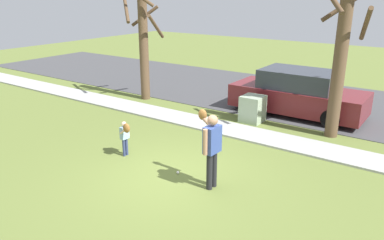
{
  "coord_description": "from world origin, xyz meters",
  "views": [
    {
      "loc": [
        5.12,
        -6.58,
        4.27
      ],
      "look_at": [
        -0.43,
        1.32,
        1.0
      ],
      "focal_mm": 35.51,
      "sensor_mm": 36.0,
      "label": 1
    }
  ],
  "objects_px": {
    "person_adult": "(211,143)",
    "person_child": "(125,134)",
    "street_tree_far": "(143,40)",
    "parked_suv_maroon": "(298,94)",
    "utility_cabinet": "(253,109)",
    "street_tree_near": "(342,46)",
    "baseball": "(178,173)"
  },
  "relations": [
    {
      "from": "utility_cabinet",
      "to": "street_tree_near",
      "type": "xyz_separation_m",
      "value": [
        2.64,
        0.17,
        2.33
      ]
    },
    {
      "from": "person_adult",
      "to": "street_tree_far",
      "type": "bearing_deg",
      "value": -34.23
    },
    {
      "from": "baseball",
      "to": "street_tree_near",
      "type": "xyz_separation_m",
      "value": [
        2.33,
        4.83,
        2.75
      ]
    },
    {
      "from": "person_child",
      "to": "street_tree_far",
      "type": "xyz_separation_m",
      "value": [
        -3.53,
        4.75,
        1.78
      ]
    },
    {
      "from": "street_tree_near",
      "to": "person_adult",
      "type": "bearing_deg",
      "value": -105.13
    },
    {
      "from": "person_adult",
      "to": "utility_cabinet",
      "type": "xyz_separation_m",
      "value": [
        -1.31,
        4.74,
        -0.62
      ]
    },
    {
      "from": "person_adult",
      "to": "parked_suv_maroon",
      "type": "bearing_deg",
      "value": -83.54
    },
    {
      "from": "person_child",
      "to": "parked_suv_maroon",
      "type": "bearing_deg",
      "value": 72.23
    },
    {
      "from": "baseball",
      "to": "parked_suv_maroon",
      "type": "xyz_separation_m",
      "value": [
        0.65,
        6.32,
        0.75
      ]
    },
    {
      "from": "person_adult",
      "to": "parked_suv_maroon",
      "type": "height_order",
      "value": "person_adult"
    },
    {
      "from": "baseball",
      "to": "parked_suv_maroon",
      "type": "relative_size",
      "value": 0.02
    },
    {
      "from": "street_tree_far",
      "to": "utility_cabinet",
      "type": "bearing_deg",
      "value": -1.37
    },
    {
      "from": "utility_cabinet",
      "to": "street_tree_near",
      "type": "height_order",
      "value": "street_tree_near"
    },
    {
      "from": "baseball",
      "to": "street_tree_near",
      "type": "bearing_deg",
      "value": 64.26
    },
    {
      "from": "person_adult",
      "to": "person_child",
      "type": "bearing_deg",
      "value": 1.16
    },
    {
      "from": "street_tree_near",
      "to": "street_tree_far",
      "type": "xyz_separation_m",
      "value": [
        -7.64,
        -0.05,
        -0.34
      ]
    },
    {
      "from": "baseball",
      "to": "utility_cabinet",
      "type": "xyz_separation_m",
      "value": [
        -0.31,
        4.66,
        0.42
      ]
    },
    {
      "from": "person_adult",
      "to": "street_tree_far",
      "type": "distance_m",
      "value": 8.09
    },
    {
      "from": "person_child",
      "to": "baseball",
      "type": "xyz_separation_m",
      "value": [
        1.78,
        -0.03,
        -0.63
      ]
    },
    {
      "from": "baseball",
      "to": "street_tree_near",
      "type": "relative_size",
      "value": 0.01
    },
    {
      "from": "utility_cabinet",
      "to": "street_tree_near",
      "type": "relative_size",
      "value": 0.17
    },
    {
      "from": "person_adult",
      "to": "baseball",
      "type": "height_order",
      "value": "person_adult"
    },
    {
      "from": "person_adult",
      "to": "street_tree_near",
      "type": "height_order",
      "value": "street_tree_near"
    },
    {
      "from": "person_child",
      "to": "baseball",
      "type": "bearing_deg",
      "value": 2.52
    },
    {
      "from": "person_adult",
      "to": "person_child",
      "type": "distance_m",
      "value": 2.81
    },
    {
      "from": "utility_cabinet",
      "to": "street_tree_far",
      "type": "relative_size",
      "value": 0.2
    },
    {
      "from": "utility_cabinet",
      "to": "parked_suv_maroon",
      "type": "distance_m",
      "value": 1.95
    },
    {
      "from": "person_adult",
      "to": "street_tree_near",
      "type": "relative_size",
      "value": 0.33
    },
    {
      "from": "baseball",
      "to": "street_tree_far",
      "type": "distance_m",
      "value": 7.54
    },
    {
      "from": "street_tree_far",
      "to": "person_child",
      "type": "bearing_deg",
      "value": -53.37
    },
    {
      "from": "person_child",
      "to": "street_tree_near",
      "type": "xyz_separation_m",
      "value": [
        4.11,
        4.8,
        2.12
      ]
    },
    {
      "from": "person_child",
      "to": "baseball",
      "type": "distance_m",
      "value": 1.89
    }
  ]
}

